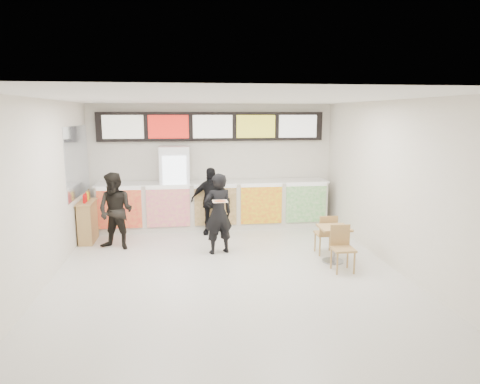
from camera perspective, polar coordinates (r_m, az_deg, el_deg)
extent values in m
plane|color=beige|center=(7.65, -1.62, -10.71)|extent=(7.00, 7.00, 0.00)
plane|color=white|center=(7.15, -1.74, 12.36)|extent=(7.00, 7.00, 0.00)
plane|color=silver|center=(10.70, -3.66, 3.63)|extent=(6.00, 0.00, 6.00)
plane|color=silver|center=(7.56, -24.93, -0.14)|extent=(0.00, 7.00, 7.00)
plane|color=silver|center=(8.13, 19.86, 0.89)|extent=(0.00, 7.00, 7.00)
cube|color=silver|center=(10.46, -3.44, -1.80)|extent=(5.50, 0.70, 1.10)
cube|color=silver|center=(10.36, -3.47, 1.28)|extent=(5.56, 0.76, 0.04)
cube|color=red|center=(10.16, -15.76, -2.23)|extent=(0.99, 0.02, 0.90)
cube|color=#D32F81|center=(10.06, -9.54, -2.10)|extent=(0.99, 0.02, 0.90)
cube|color=brown|center=(10.08, -3.28, -1.94)|extent=(0.99, 0.02, 0.90)
cube|color=yellow|center=(10.22, 2.88, -1.77)|extent=(0.99, 0.02, 0.90)
cube|color=#238F29|center=(10.48, 8.81, -1.58)|extent=(0.99, 0.02, 0.90)
cube|color=black|center=(10.55, -3.68, 8.71)|extent=(5.50, 0.12, 0.70)
cube|color=silver|center=(10.55, -15.35, 8.36)|extent=(0.95, 0.02, 0.55)
cube|color=red|center=(10.46, -9.52, 8.57)|extent=(0.95, 0.02, 0.55)
cube|color=white|center=(10.48, -3.66, 8.70)|extent=(0.95, 0.02, 0.55)
cube|color=yellow|center=(10.61, 2.13, 8.73)|extent=(0.95, 0.02, 0.55)
cube|color=white|center=(10.84, 7.72, 8.68)|extent=(0.95, 0.02, 0.55)
cube|color=white|center=(10.37, -8.63, 0.53)|extent=(0.70, 0.65, 2.00)
cube|color=white|center=(10.03, -8.67, 0.48)|extent=(0.54, 0.02, 1.50)
cylinder|color=#188723|center=(10.19, -9.75, -2.84)|extent=(0.07, 0.07, 0.22)
cylinder|color=orange|center=(10.19, -8.97, -2.82)|extent=(0.07, 0.07, 0.22)
cylinder|color=#DB1545|center=(10.19, -8.18, -2.80)|extent=(0.07, 0.07, 0.22)
cylinder|color=blue|center=(10.19, -7.39, -2.78)|extent=(0.07, 0.07, 0.22)
cylinder|color=orange|center=(10.11, -9.82, -0.74)|extent=(0.07, 0.07, 0.22)
cylinder|color=#DB1545|center=(10.11, -9.03, -0.72)|extent=(0.07, 0.07, 0.22)
cylinder|color=blue|center=(10.11, -8.23, -0.70)|extent=(0.07, 0.07, 0.22)
cylinder|color=#188723|center=(10.11, -7.44, -0.68)|extent=(0.07, 0.07, 0.22)
cylinder|color=#DB1545|center=(10.05, -9.89, 1.39)|extent=(0.07, 0.07, 0.22)
cylinder|color=blue|center=(10.04, -9.09, 1.41)|extent=(0.07, 0.07, 0.22)
cylinder|color=#188723|center=(10.04, -8.29, 1.43)|extent=(0.07, 0.07, 0.22)
cylinder|color=orange|center=(10.04, -7.49, 1.45)|extent=(0.07, 0.07, 0.22)
cylinder|color=blue|center=(10.00, -9.95, 3.54)|extent=(0.07, 0.07, 0.22)
cylinder|color=#188723|center=(9.99, -9.15, 3.56)|extent=(0.07, 0.07, 0.22)
cylinder|color=orange|center=(9.99, -8.35, 3.58)|extent=(0.07, 0.07, 0.22)
cylinder|color=#DB1545|center=(9.99, -7.54, 3.60)|extent=(0.07, 0.07, 0.22)
cube|color=#B2B7BF|center=(9.86, -20.84, 3.86)|extent=(0.01, 2.00, 1.50)
imported|color=black|center=(8.48, -2.93, -2.91)|extent=(0.67, 0.54, 1.61)
imported|color=black|center=(9.10, -16.24, -2.47)|extent=(0.94, 0.85, 1.59)
imported|color=black|center=(9.87, -3.96, -1.19)|extent=(0.97, 0.57, 1.55)
cube|color=beige|center=(7.97, -2.68, -1.24)|extent=(0.28, 0.28, 0.01)
cone|color=#CC7233|center=(7.96, -2.69, -1.17)|extent=(0.36, 0.36, 0.02)
cube|color=#AB814E|center=(8.18, 12.44, -4.67)|extent=(0.55, 0.55, 0.04)
cylinder|color=gray|center=(8.27, 12.35, -6.93)|extent=(0.07, 0.07, 0.65)
cylinder|color=gray|center=(8.37, 12.27, -8.98)|extent=(0.40, 0.40, 0.03)
cube|color=#AB814E|center=(7.80, 13.58, -7.41)|extent=(0.39, 0.39, 0.04)
cube|color=#AB814E|center=(7.89, 13.19, -5.60)|extent=(0.36, 0.03, 0.38)
cube|color=#AB814E|center=(8.70, 11.30, -5.46)|extent=(0.39, 0.39, 0.04)
cube|color=#AB814E|center=(8.49, 11.73, -4.41)|extent=(0.36, 0.03, 0.38)
cube|color=#AB814E|center=(9.89, -19.62, -3.84)|extent=(0.29, 0.76, 0.86)
cube|color=#AB814E|center=(9.79, -19.78, -1.29)|extent=(0.32, 0.80, 0.04)
cylinder|color=red|center=(9.57, -20.07, -0.93)|extent=(0.06, 0.06, 0.17)
cylinder|color=red|center=(9.73, -19.87, -0.75)|extent=(0.06, 0.06, 0.17)
cylinder|color=yellow|center=(9.88, -19.68, -0.57)|extent=(0.06, 0.06, 0.17)
cylinder|color=brown|center=(10.03, -19.50, -0.40)|extent=(0.06, 0.06, 0.17)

